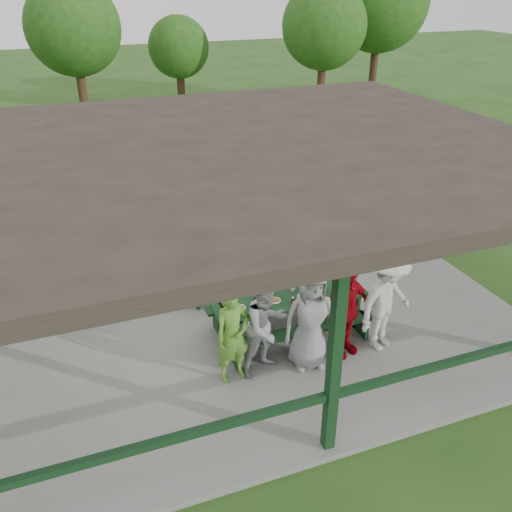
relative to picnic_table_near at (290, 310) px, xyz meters
name	(u,v)px	position (x,y,z in m)	size (l,w,h in m)	color
ground	(238,309)	(-0.56, 1.20, -0.58)	(90.00, 90.00, 0.00)	#234917
concrete_slab	(238,307)	(-0.56, 1.20, -0.53)	(10.00, 8.00, 0.10)	slate
pavilion_structure	(235,153)	(-0.56, 1.20, 2.59)	(10.60, 8.60, 3.24)	black
picnic_table_near	(290,310)	(0.00, 0.00, 0.00)	(2.75, 1.39, 0.75)	black
picnic_table_far	(246,261)	(-0.12, 2.00, 0.00)	(2.81, 1.39, 0.75)	black
table_setting	(289,296)	(-0.02, 0.01, 0.30)	(2.27, 0.45, 0.10)	white
contestant_green	(233,335)	(-1.32, -0.78, 0.33)	(0.59, 0.39, 1.63)	#5A932E
contestant_grey_left	(266,326)	(-0.77, -0.78, 0.37)	(0.82, 0.64, 1.69)	gray
contestant_grey_mid	(310,319)	(-0.05, -0.90, 0.41)	(0.87, 0.57, 1.78)	gray
contestant_red	(345,310)	(0.63, -0.83, 0.38)	(1.01, 0.42, 1.72)	#A1040F
contestant_white_fedora	(386,301)	(1.35, -0.91, 0.44)	(1.34, 1.02, 1.88)	silver
spectator_lblue	(203,239)	(-0.79, 2.80, 0.28)	(1.40, 0.45, 1.51)	#96C7E8
spectator_blue	(123,231)	(-2.36, 3.55, 0.39)	(0.63, 0.42, 1.74)	teal
spectator_grey	(289,226)	(1.21, 2.81, 0.25)	(0.71, 0.56, 1.47)	#939396
pickup_truck	(239,131)	(2.88, 11.07, 0.21)	(2.61, 5.66, 1.57)	silver
farm_trailer	(21,177)	(-4.51, 9.01, 0.08)	(3.79, 2.42, 1.33)	navy
tree_left	(73,28)	(-2.01, 16.74, 3.36)	(3.73, 3.73, 5.82)	#372116
tree_mid	(179,48)	(2.49, 18.19, 2.29)	(2.73, 2.73, 4.26)	#372116
tree_right	(324,26)	(8.12, 15.00, 3.26)	(3.63, 3.63, 5.67)	#372116
tree_far_right	(380,1)	(11.33, 15.91, 4.15)	(4.46, 4.46, 6.97)	#372116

